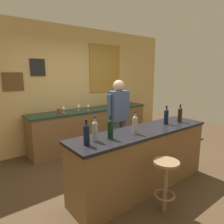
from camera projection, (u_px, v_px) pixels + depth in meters
ground_plane at (125, 176)px, 3.48m from camera, size 10.00×10.00×0.00m
back_wall at (69, 87)px, 4.78m from camera, size 6.00×0.09×2.80m
bar_counter at (142, 159)px, 3.08m from camera, size 2.37×0.60×0.92m
side_counter at (92, 127)px, 4.91m from camera, size 3.03×0.56×0.90m
bartender at (119, 117)px, 3.82m from camera, size 0.52×0.21×1.62m
bar_stool at (166, 178)px, 2.54m from camera, size 0.32×0.32×0.68m
wine_bottle_a at (86, 134)px, 2.35m from camera, size 0.07×0.07×0.31m
wine_bottle_b at (95, 130)px, 2.49m from camera, size 0.07×0.07×0.31m
wine_bottle_c at (110, 128)px, 2.58m from camera, size 0.07×0.07×0.31m
wine_bottle_d at (135, 124)px, 2.79m from camera, size 0.07×0.07×0.31m
wine_bottle_e at (166, 116)px, 3.31m from camera, size 0.07×0.07×0.31m
wine_bottle_f at (180, 114)px, 3.44m from camera, size 0.07×0.07×0.31m
wine_glass_a at (64, 107)px, 4.38m from camera, size 0.07×0.07×0.16m
wine_glass_b at (78, 106)px, 4.62m from camera, size 0.07×0.07×0.16m
wine_glass_c at (88, 105)px, 4.64m from camera, size 0.07×0.07×0.16m
wine_glass_d at (127, 100)px, 5.59m from camera, size 0.07×0.07×0.16m
coffee_mug at (59, 111)px, 4.32m from camera, size 0.12×0.08×0.09m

